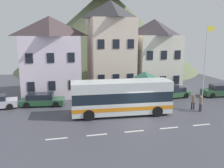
{
  "coord_description": "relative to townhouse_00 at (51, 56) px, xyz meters",
  "views": [
    {
      "loc": [
        -7.5,
        -19.3,
        7.55
      ],
      "look_at": [
        -1.56,
        5.28,
        2.39
      ],
      "focal_mm": 39.43,
      "sensor_mm": 36.0,
      "label": 1
    }
  ],
  "objects": [
    {
      "name": "flagpole",
      "position": [
        17.39,
        -6.47,
        -0.01
      ],
      "size": [
        0.95,
        0.1,
        8.5
      ],
      "color": "silver",
      "rests_on": "ground_plane"
    },
    {
      "name": "pedestrian_01",
      "position": [
        14.24,
        -10.8,
        -3.96
      ],
      "size": [
        0.33,
        0.3,
        1.63
      ],
      "color": "#2D2D38",
      "rests_on": "ground_plane"
    },
    {
      "name": "parked_car_01",
      "position": [
        -1.1,
        -4.97,
        -4.2
      ],
      "size": [
        4.71,
        2.39,
        1.32
      ],
      "rotation": [
        0.0,
        0.0,
        -0.14
      ],
      "color": "#2A5A38",
      "rests_on": "ground_plane"
    },
    {
      "name": "parked_car_00",
      "position": [
        14.25,
        -5.07,
        -4.22
      ],
      "size": [
        4.06,
        2.43,
        1.27
      ],
      "rotation": [
        0.0,
        0.0,
        3.28
      ],
      "color": "#305A37",
      "rests_on": "ground_plane"
    },
    {
      "name": "townhouse_01",
      "position": [
        7.56,
        -0.36,
        1.01
      ],
      "size": [
        5.42,
        5.68,
        11.7
      ],
      "color": "beige",
      "rests_on": "ground_plane"
    },
    {
      "name": "townhouse_00",
      "position": [
        0.0,
        0.0,
        0.0
      ],
      "size": [
        6.83,
        6.41,
        9.69
      ],
      "color": "white",
      "rests_on": "ground_plane"
    },
    {
      "name": "public_bench",
      "position": [
        10.72,
        -4.26,
        -4.37
      ],
      "size": [
        1.52,
        0.48,
        0.87
      ],
      "color": "brown",
      "rests_on": "ground_plane"
    },
    {
      "name": "ground_plane",
      "position": [
        7.73,
        -12.17,
        -4.87
      ],
      "size": [
        40.0,
        60.0,
        0.07
      ],
      "color": "#484851"
    },
    {
      "name": "bus_shelter",
      "position": [
        9.86,
        -6.68,
        -1.89
      ],
      "size": [
        3.6,
        3.6,
        3.55
      ],
      "color": "#473D33",
      "rests_on": "ground_plane"
    },
    {
      "name": "pedestrian_00",
      "position": [
        13.85,
        -10.06,
        -3.88
      ],
      "size": [
        0.32,
        0.32,
        1.61
      ],
      "color": "black",
      "rests_on": "ground_plane"
    },
    {
      "name": "hilltop_castle",
      "position": [
        11.65,
        21.38,
        4.09
      ],
      "size": [
        38.73,
        38.73,
        25.62
      ],
      "color": "#616B4A",
      "rests_on": "ground_plane"
    },
    {
      "name": "transit_bus",
      "position": [
        6.35,
        -9.89,
        -3.2
      ],
      "size": [
        9.51,
        3.07,
        3.26
      ],
      "rotation": [
        0.0,
        0.0,
        -0.06
      ],
      "color": "silver",
      "rests_on": "ground_plane"
    },
    {
      "name": "parked_car_02",
      "position": [
        20.16,
        -5.84,
        -4.14
      ],
      "size": [
        4.34,
        2.13,
        1.45
      ],
      "rotation": [
        0.0,
        0.0,
        3.06
      ],
      "color": "#2C5235",
      "rests_on": "ground_plane"
    },
    {
      "name": "townhouse_02",
      "position": [
        13.71,
        0.12,
        -0.09
      ],
      "size": [
        5.61,
        6.64,
        9.52
      ],
      "color": "silver",
      "rests_on": "ground_plane"
    }
  ]
}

